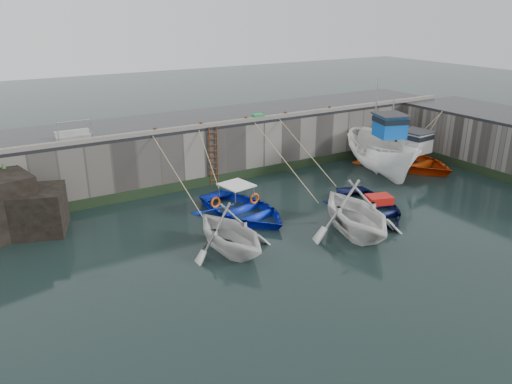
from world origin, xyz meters
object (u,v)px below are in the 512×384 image
ladder (214,156)px  boat_near_white (230,250)px  boat_near_blue (244,215)px  boat_near_navy (369,212)px  boat_far_white (382,154)px  bollard_a (155,130)px  bollard_d (285,114)px  boat_near_blacktrim (354,233)px  bollard_b (201,125)px  fish_crate (258,117)px  bollard_e (330,109)px  boat_far_orange (405,159)px  bollard_c (246,119)px

ladder → boat_near_white: (-2.91, -7.28, -1.59)m
boat_near_white → boat_near_blue: (2.20, 2.78, 0.00)m
boat_near_white → boat_near_navy: size_ratio=0.83×
boat_near_navy → boat_far_white: (4.63, 4.06, 1.11)m
bollard_a → bollard_d: bearing=0.0°
boat_near_blacktrim → bollard_b: bearing=121.2°
boat_near_white → boat_near_blue: bearing=46.7°
ladder → boat_near_navy: (4.60, -7.18, -1.59)m
boat_far_white → fish_crate: 7.49m
boat_near_white → bollard_d: 11.33m
boat_near_blue → boat_near_blacktrim: bearing=-63.1°
bollard_d → bollard_e: (3.20, 0.00, 0.00)m
boat_near_navy → boat_far_orange: 8.18m
boat_near_blacktrim → bollard_e: 11.04m
boat_near_blacktrim → bollard_e: bollard_e is taller
bollard_b → bollard_c: 2.70m
boat_far_white → fish_crate: bearing=167.7°
bollard_b → bollard_e: 8.50m
bollard_e → bollard_a: bearing=180.0°
bollard_a → bollard_c: bearing=0.0°
bollard_b → boat_near_blacktrim: bearing=-72.0°
boat_near_blue → bollard_e: 10.49m
fish_crate → bollard_c: size_ratio=2.11×
bollard_a → bollard_e: 11.00m
bollard_a → boat_near_navy: bearing=-44.7°
bollard_c → bollard_d: bearing=0.0°
fish_crate → bollard_d: 1.82m
boat_near_blue → bollard_e: bollard_e is taller
bollard_d → boat_near_navy: bearing=-91.5°
boat_near_blue → bollard_d: size_ratio=18.45×
ladder → boat_far_orange: boat_far_orange is taller
ladder → bollard_a: bearing=173.6°
fish_crate → boat_near_blacktrim: bearing=-89.3°
boat_near_blacktrim → bollard_c: (-0.20, 8.92, 3.30)m
bollard_a → bollard_e: bearing=0.0°
boat_near_navy → bollard_c: 8.55m
boat_near_white → boat_far_white: (12.14, 4.16, 1.11)m
bollard_d → boat_near_blue: bearing=-138.8°
bollard_b → bollard_d: same height
boat_near_white → fish_crate: 10.22m
boat_near_blue → bollard_d: bollard_d is taller
boat_near_navy → bollard_b: 9.66m
bollard_d → ladder: bearing=-176.0°
boat_near_navy → bollard_e: bearing=82.9°
ladder → boat_far_white: boat_far_white is taller
boat_near_blue → bollard_d: (5.51, 4.83, 3.30)m
boat_far_white → boat_near_blacktrim: bearing=-124.3°
boat_near_blacktrim → bollard_d: 9.81m
boat_near_navy → boat_near_blue: bearing=170.5°
boat_near_blue → boat_far_white: (9.94, 1.37, 1.11)m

